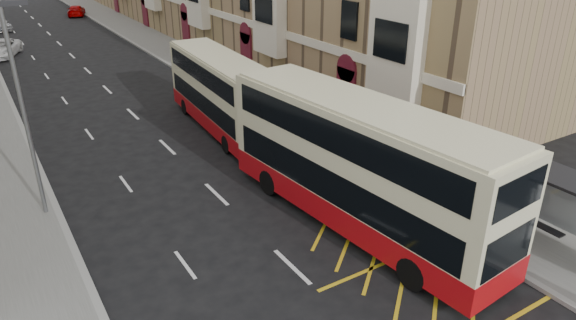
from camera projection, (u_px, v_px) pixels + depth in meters
pavement_right at (202, 67)px, 41.03m from camera, size 4.00×120.00×0.15m
kerb_right at (179, 70)px, 40.07m from camera, size 0.25×120.00×0.15m
kerb_left at (8, 95)px, 34.28m from camera, size 0.25×120.00×0.15m
road_markings at (61, 45)px, 48.76m from camera, size 10.00×110.00×0.01m
guard_railing at (397, 179)px, 21.17m from camera, size 0.06×6.56×1.01m
street_lamp_near at (23, 102)px, 18.34m from camera, size 0.93×0.18×8.00m
double_decker_front at (358, 165)px, 18.65m from camera, size 3.81×12.36×4.85m
double_decker_rear at (221, 93)px, 27.95m from camera, size 3.04×10.48×4.13m
pedestrian_near at (504, 209)px, 18.56m from camera, size 0.70×0.50×1.79m
pedestrian_far at (382, 166)px, 22.09m from camera, size 1.01×0.84×1.61m
white_van at (1, 49)px, 44.17m from camera, size 4.03×5.71×1.45m
car_red at (76, 11)px, 64.24m from camera, size 2.99×4.81×1.30m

